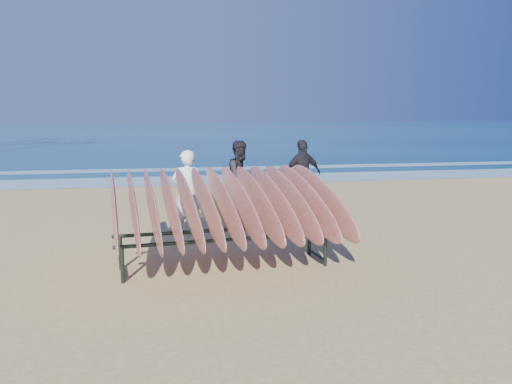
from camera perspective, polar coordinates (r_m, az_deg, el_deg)
ground at (r=8.59m, az=1.03°, el=-7.06°), size 120.00×120.00×0.00m
ocean at (r=63.16m, az=-9.50°, el=6.33°), size 160.00×160.00×0.00m
foam_near at (r=18.32m, az=-5.51°, el=1.28°), size 160.00×160.00×0.00m
foam_far at (r=21.78m, az=-6.41°, el=2.42°), size 160.00×160.00×0.00m
surfboard_rack at (r=7.93m, az=-3.42°, el=-1.34°), size 3.40×3.04×1.58m
person_white at (r=10.26m, az=-7.24°, el=-0.02°), size 0.60×0.40×1.59m
person_dark_a at (r=12.27m, az=-1.57°, el=1.59°), size 1.01×0.95×1.65m
person_dark_b at (r=12.98m, az=4.94°, el=1.90°), size 1.02×0.60×1.63m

